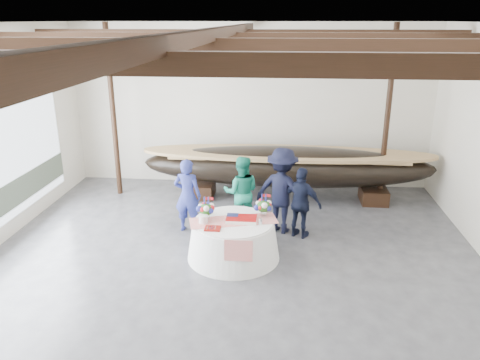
{
  "coord_description": "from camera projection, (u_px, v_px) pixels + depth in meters",
  "views": [
    {
      "loc": [
        0.93,
        -6.98,
        4.56
      ],
      "look_at": [
        0.01,
        2.81,
        1.17
      ],
      "focal_mm": 35.0,
      "sensor_mm": 36.0,
      "label": 1
    }
  ],
  "objects": [
    {
      "name": "tabletop_items",
      "position": [
        233.0,
        211.0,
        9.28
      ],
      "size": [
        1.8,
        1.03,
        0.4
      ],
      "color": "red",
      "rests_on": "banquet_table"
    },
    {
      "name": "guest_man_right",
      "position": [
        301.0,
        203.0,
        10.1
      ],
      "size": [
        1.01,
        0.76,
        1.59
      ],
      "primitive_type": "imported",
      "rotation": [
        0.0,
        0.0,
        2.68
      ],
      "color": "black",
      "rests_on": "ground"
    },
    {
      "name": "pavilion_structure",
      "position": [
        228.0,
        55.0,
        7.6
      ],
      "size": [
        9.8,
        11.76,
        4.5
      ],
      "color": "black",
      "rests_on": "ground"
    },
    {
      "name": "guest_woman_blue",
      "position": [
        188.0,
        196.0,
        10.37
      ],
      "size": [
        0.66,
        0.48,
        1.69
      ],
      "primitive_type": "imported",
      "rotation": [
        0.0,
        0.0,
        3.01
      ],
      "color": "navy",
      "rests_on": "ground"
    },
    {
      "name": "longboat_display",
      "position": [
        287.0,
        166.0,
        12.23
      ],
      "size": [
        7.62,
        1.52,
        1.43
      ],
      "color": "black",
      "rests_on": "ground"
    },
    {
      "name": "floor",
      "position": [
        224.0,
        296.0,
        8.14
      ],
      "size": [
        10.0,
        12.0,
        0.01
      ],
      "primitive_type": "cube",
      "color": "#3D3D42",
      "rests_on": "ground"
    },
    {
      "name": "ceiling",
      "position": [
        221.0,
        23.0,
        6.67
      ],
      "size": [
        10.0,
        12.0,
        0.01
      ],
      "primitive_type": "cube",
      "color": "white",
      "rests_on": "wall_back"
    },
    {
      "name": "guest_woman_teal",
      "position": [
        241.0,
        192.0,
        10.58
      ],
      "size": [
        0.85,
        0.68,
        1.69
      ],
      "primitive_type": "imported",
      "rotation": [
        0.0,
        0.0,
        3.19
      ],
      "color": "#1A896B",
      "rests_on": "ground"
    },
    {
      "name": "guest_man_left",
      "position": [
        282.0,
        191.0,
        10.32
      ],
      "size": [
        1.43,
        1.14,
        1.94
      ],
      "primitive_type": "imported",
      "rotation": [
        0.0,
        0.0,
        2.75
      ],
      "color": "black",
      "rests_on": "ground"
    },
    {
      "name": "banquet_table",
      "position": [
        233.0,
        239.0,
        9.34
      ],
      "size": [
        1.85,
        1.85,
        0.8
      ],
      "color": "white",
      "rests_on": "ground"
    },
    {
      "name": "wall_back",
      "position": [
        250.0,
        106.0,
        13.05
      ],
      "size": [
        10.0,
        0.02,
        4.5
      ],
      "primitive_type": "cube",
      "color": "silver",
      "rests_on": "ground"
    }
  ]
}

